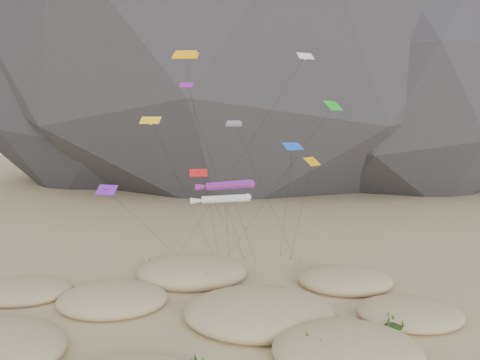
% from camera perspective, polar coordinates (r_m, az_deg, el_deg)
% --- Properties ---
extents(ground, '(500.00, 500.00, 0.00)m').
position_cam_1_polar(ground, '(46.35, -2.99, -18.30)').
color(ground, '#CCB789').
rests_on(ground, ground).
extents(dunes, '(52.87, 37.73, 3.61)m').
position_cam_1_polar(dunes, '(49.41, -5.55, -15.79)').
color(dunes, '#CCB789').
rests_on(dunes, ground).
extents(dune_grass, '(41.14, 30.87, 1.47)m').
position_cam_1_polar(dune_grass, '(48.46, -3.50, -16.06)').
color(dune_grass, black).
rests_on(dune_grass, ground).
extents(kite_stakes, '(21.74, 6.16, 0.30)m').
position_cam_1_polar(kite_stakes, '(69.11, -0.49, -9.56)').
color(kite_stakes, '#3F2D1E').
rests_on(kite_stakes, ground).
extents(rainbow_tube_kite, '(7.64, 12.84, 13.53)m').
position_cam_1_polar(rainbow_tube_kite, '(53.10, -1.66, -0.65)').
color(rainbow_tube_kite, '#FB1A4E').
rests_on(rainbow_tube_kite, ground).
extents(white_tube_kite, '(6.91, 14.26, 11.99)m').
position_cam_1_polar(white_tube_kite, '(52.56, -2.20, -2.34)').
color(white_tube_kite, silver).
rests_on(white_tube_kite, ground).
extents(orange_parafoil, '(4.54, 14.74, 28.08)m').
position_cam_1_polar(orange_parafoil, '(55.66, -6.62, 14.61)').
color(orange_parafoil, '#FBAE0D').
rests_on(orange_parafoil, ground).
extents(multi_parafoil, '(9.86, 9.35, 20.10)m').
position_cam_1_polar(multi_parafoil, '(56.49, -0.59, 6.54)').
color(multi_parafoil, '#E04F17').
rests_on(multi_parafoil, ground).
extents(delta_kites, '(27.90, 19.89, 28.24)m').
position_cam_1_polar(delta_kites, '(53.50, 0.15, 5.28)').
color(delta_kites, blue).
rests_on(delta_kites, ground).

